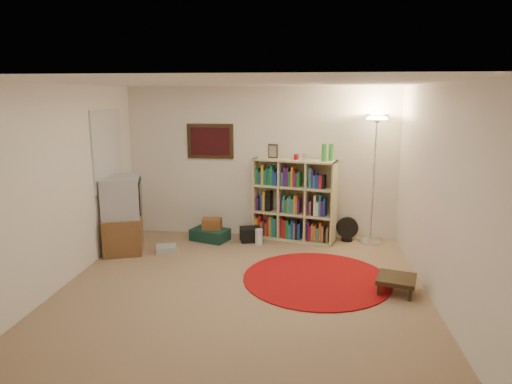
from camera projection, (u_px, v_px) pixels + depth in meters
The scene contains 12 objects.
room at pixel (238, 188), 5.48m from camera, with size 4.54×4.54×2.54m.
bookshelf at pixel (293, 201), 7.48m from camera, with size 1.39×0.72×1.61m.
floor_lamp at pixel (376, 137), 7.06m from camera, with size 0.44×0.44×2.07m.
floor_fan at pixel (347, 229), 7.47m from camera, with size 0.35×0.19×0.40m.
tv_stand at pixel (123, 215), 6.97m from camera, with size 0.76×0.92×1.15m.
dvd_box at pixel (166, 249), 6.99m from camera, with size 0.35×0.32×0.10m.
suitcase at pixel (210, 235), 7.54m from camera, with size 0.68×0.55×0.19m.
wicker_basket at pixel (212, 224), 7.52m from camera, with size 0.32×0.24×0.18m.
duffel_bag at pixel (250, 234), 7.49m from camera, with size 0.39×0.35×0.23m.
paper_towel at pixel (259, 237), 7.32m from camera, with size 0.13×0.13×0.25m.
red_rug at pixel (317, 278), 5.96m from camera, with size 1.93×1.93×0.02m.
side_table at pixel (396, 279), 5.52m from camera, with size 0.55×0.55×0.20m.
Camera 1 is at (0.75, -5.26, 2.36)m, focal length 32.00 mm.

